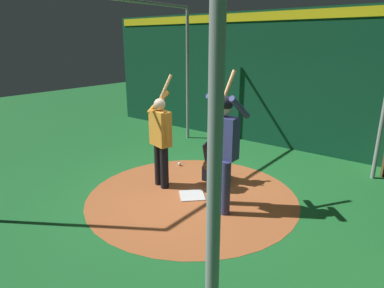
% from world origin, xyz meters
% --- Properties ---
extents(ground_plane, '(27.36, 27.36, 0.00)m').
position_xyz_m(ground_plane, '(0.00, 0.00, 0.00)').
color(ground_plane, '#1E6B2D').
extents(dirt_circle, '(3.63, 3.63, 0.01)m').
position_xyz_m(dirt_circle, '(0.00, 0.00, 0.00)').
color(dirt_circle, '#B76033').
rests_on(dirt_circle, ground).
extents(home_plate, '(0.59, 0.59, 0.01)m').
position_xyz_m(home_plate, '(0.00, 0.00, 0.01)').
color(home_plate, white).
rests_on(home_plate, dirt_circle).
extents(batter, '(0.68, 0.49, 2.16)m').
position_xyz_m(batter, '(0.04, 0.64, 1.12)').
color(batter, navy).
rests_on(batter, ground).
extents(catcher, '(0.58, 0.40, 0.97)m').
position_xyz_m(catcher, '(-0.80, -0.06, 0.38)').
color(catcher, black).
rests_on(catcher, ground).
extents(visitor, '(0.62, 0.51, 2.02)m').
position_xyz_m(visitor, '(-0.00, -0.71, 0.95)').
color(visitor, black).
rests_on(visitor, ground).
extents(back_wall, '(0.23, 11.36, 3.30)m').
position_xyz_m(back_wall, '(-3.68, 0.00, 1.66)').
color(back_wall, '#0C3D26').
rests_on(back_wall, ground).
extents(cage_frame, '(5.69, 4.74, 3.41)m').
position_xyz_m(cage_frame, '(0.00, 0.00, 2.35)').
color(cage_frame, gray).
rests_on(cage_frame, ground).
extents(baseball_0, '(0.07, 0.07, 0.07)m').
position_xyz_m(baseball_0, '(-0.76, -0.28, 0.04)').
color(baseball_0, white).
rests_on(baseball_0, dirt_circle).
extents(baseball_1, '(0.07, 0.07, 0.07)m').
position_xyz_m(baseball_1, '(-0.98, -1.11, 0.04)').
color(baseball_1, white).
rests_on(baseball_1, dirt_circle).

